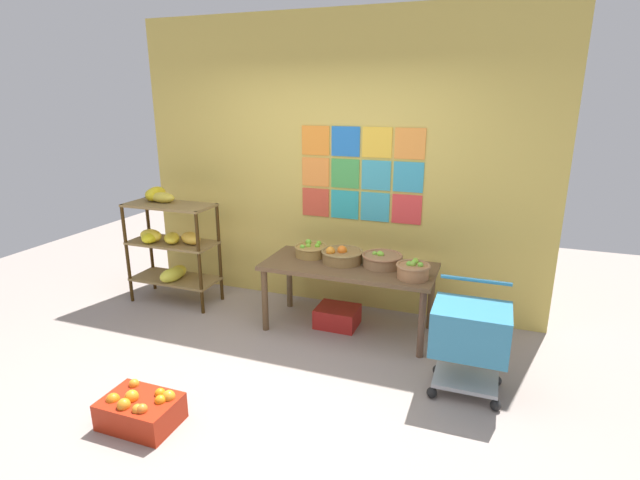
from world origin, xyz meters
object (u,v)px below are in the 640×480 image
fruit_basket_right (342,255)px  produce_crate_under_table (337,316)px  banana_shelf_unit (168,237)px  fruit_basket_back_left (382,260)px  shopping_cart (470,333)px  orange_crate_foreground (140,410)px  fruit_basket_left (413,270)px  fruit_basket_back_right (311,250)px  display_table (349,272)px

fruit_basket_right → produce_crate_under_table: fruit_basket_right is taller
banana_shelf_unit → fruit_basket_back_left: bearing=1.7°
banana_shelf_unit → shopping_cart: banana_shelf_unit is taller
banana_shelf_unit → orange_crate_foreground: banana_shelf_unit is taller
fruit_basket_left → orange_crate_foreground: size_ratio=0.58×
fruit_basket_left → produce_crate_under_table: size_ratio=0.74×
banana_shelf_unit → fruit_basket_back_left: 2.30m
banana_shelf_unit → produce_crate_under_table: bearing=1.0°
produce_crate_under_table → banana_shelf_unit: bearing=-179.0°
shopping_cart → fruit_basket_right: bearing=147.2°
banana_shelf_unit → fruit_basket_back_right: banana_shelf_unit is taller
fruit_basket_back_left → fruit_basket_left: bearing=-33.0°
fruit_basket_right → produce_crate_under_table: size_ratio=0.99×
fruit_basket_back_right → produce_crate_under_table: bearing=-15.7°
fruit_basket_back_left → orange_crate_foreground: size_ratio=0.73×
orange_crate_foreground → fruit_basket_back_left: bearing=57.8°
fruit_basket_back_left → shopping_cart: size_ratio=0.45×
shopping_cart → fruit_basket_left: bearing=132.0°
fruit_basket_left → display_table: bearing=167.3°
display_table → fruit_basket_back_right: fruit_basket_back_right is taller
banana_shelf_unit → shopping_cart: 3.22m
fruit_basket_back_right → produce_crate_under_table: (0.30, -0.09, -0.62)m
display_table → fruit_basket_back_right: size_ratio=4.93×
fruit_basket_right → fruit_basket_left: size_ratio=1.34×
shopping_cart → display_table: bearing=147.2°
orange_crate_foreground → produce_crate_under_table: bearing=67.2°
produce_crate_under_table → orange_crate_foreground: (-0.79, -1.87, 0.01)m
produce_crate_under_table → shopping_cart: shopping_cart is taller
fruit_basket_back_left → produce_crate_under_table: (-0.41, -0.04, -0.62)m
display_table → shopping_cart: 1.33m
banana_shelf_unit → fruit_basket_right: 1.92m
fruit_basket_left → produce_crate_under_table: fruit_basket_left is taller
fruit_basket_back_right → shopping_cart: 1.77m
fruit_basket_back_right → produce_crate_under_table: fruit_basket_back_right is taller
fruit_basket_back_right → fruit_basket_right: fruit_basket_right is taller
fruit_basket_left → orange_crate_foreground: bearing=-131.8°
fruit_basket_back_left → produce_crate_under_table: size_ratio=0.94×
display_table → banana_shelf_unit: bearing=180.0°
produce_crate_under_table → fruit_basket_back_left: bearing=4.9°
orange_crate_foreground → shopping_cart: (2.04, 1.16, 0.38)m
shopping_cart → banana_shelf_unit: bearing=165.8°
banana_shelf_unit → fruit_basket_back_left: size_ratio=3.28×
fruit_basket_left → fruit_basket_right: bearing=164.9°
fruit_basket_back_right → orange_crate_foreground: 2.11m
fruit_basket_right → banana_shelf_unit: bearing=-178.5°
fruit_basket_back_right → fruit_basket_back_left: 0.72m
fruit_basket_back_left → fruit_basket_right: fruit_basket_right is taller
banana_shelf_unit → fruit_basket_right: (1.92, 0.05, -0.00)m
fruit_basket_back_right → display_table: bearing=-15.7°
fruit_basket_right → shopping_cart: shopping_cart is taller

